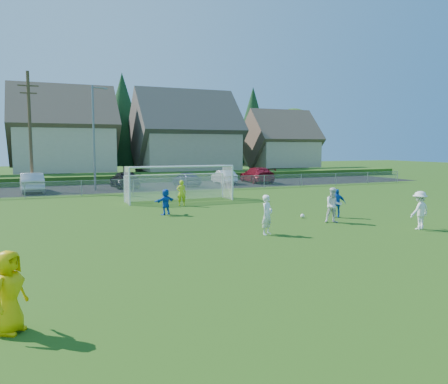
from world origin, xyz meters
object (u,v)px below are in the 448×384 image
at_px(player_white_a, 267,215).
at_px(player_white_c, 420,210).
at_px(player_blue_a, 337,203).
at_px(car_b, 32,183).
at_px(player_white_b, 333,205).
at_px(soccer_ball, 302,216).
at_px(player_blue_b, 166,202).
at_px(car_d, 125,180).
at_px(soccer_goal, 179,178).
at_px(car_f, 224,177).
at_px(referee, 9,292).
at_px(goalkeeper, 181,193).
at_px(car_g, 257,175).
at_px(car_e, 187,179).

xyz_separation_m(player_white_a, player_white_c, (7.05, -1.70, 0.02)).
height_order(player_blue_a, car_b, car_b).
bearing_deg(player_white_c, player_blue_a, -81.74).
bearing_deg(player_white_b, soccer_ball, 129.30).
distance_m(player_blue_b, car_d, 17.07).
height_order(player_blue_b, soccer_goal, soccer_goal).
bearing_deg(car_f, player_white_c, 90.35).
distance_m(player_white_c, player_blue_a, 4.47).
height_order(player_white_b, player_blue_a, player_white_b).
xyz_separation_m(player_white_b, player_white_c, (2.59, -2.96, 0.00)).
distance_m(referee, player_blue_b, 15.57).
xyz_separation_m(player_white_c, player_blue_a, (-1.37, 4.25, -0.12)).
xyz_separation_m(player_blue_a, car_b, (-15.22, 20.49, 0.05)).
height_order(goalkeeper, car_b, goalkeeper).
xyz_separation_m(car_g, soccer_goal, (-12.23, -11.72, 0.82)).
bearing_deg(car_d, player_white_c, 106.79).
bearing_deg(car_f, soccer_ball, 81.32).
distance_m(player_white_b, player_blue_a, 1.77).
distance_m(goalkeeper, car_d, 13.93).
xyz_separation_m(referee, car_b, (0.14, 29.80, -0.05)).
relative_size(goalkeeper, car_e, 0.40).
bearing_deg(car_e, player_white_c, 92.60).
height_order(player_blue_b, car_d, car_d).
bearing_deg(referee, car_b, 34.11).
height_order(car_b, car_d, car_b).
bearing_deg(referee, car_g, -0.65).
distance_m(goalkeeper, soccer_goal, 2.74).
relative_size(soccer_ball, player_white_c, 0.12).
bearing_deg(car_f, player_white_a, 74.37).
bearing_deg(car_d, car_e, 171.46).
bearing_deg(player_blue_b, car_d, -117.57).
relative_size(player_white_a, player_blue_b, 1.19).
xyz_separation_m(goalkeeper, soccer_goal, (0.62, 2.55, 0.80)).
bearing_deg(player_blue_a, player_white_a, 52.32).
bearing_deg(player_blue_b, car_e, -136.76).
distance_m(player_blue_a, goalkeeper, 9.94).
distance_m(referee, car_e, 33.21).
height_order(referee, goalkeeper, referee).
relative_size(referee, player_white_c, 0.97).
relative_size(player_white_c, car_d, 0.35).
bearing_deg(referee, car_e, 9.87).
height_order(soccer_ball, car_g, car_g).
bearing_deg(car_e, player_blue_b, 63.83).
bearing_deg(player_white_a, player_blue_b, 78.11).
bearing_deg(player_white_b, player_blue_a, 68.37).
relative_size(player_white_c, goalkeeper, 1.07).
xyz_separation_m(player_white_a, goalkeeper, (-0.63, 10.24, -0.04)).
bearing_deg(player_white_b, car_b, 144.51).
height_order(referee, player_white_b, player_white_b).
distance_m(referee, car_g, 38.18).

